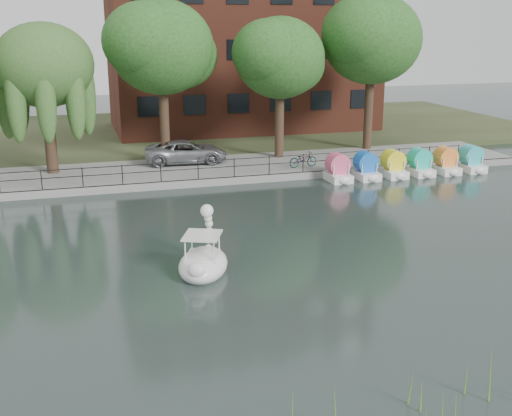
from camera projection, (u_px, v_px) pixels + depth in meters
name	position (u px, v px, depth m)	size (l,w,h in m)	color
ground_plane	(275.00, 276.00, 22.39)	(120.00, 120.00, 0.00)	#3A4946
promenade	(189.00, 171.00, 37.06)	(40.00, 6.00, 0.40)	gray
kerb	(199.00, 183.00, 34.34)	(40.00, 0.25, 0.40)	gray
land_strip	(155.00, 133.00, 49.95)	(60.00, 22.00, 0.36)	#47512D
railing	(198.00, 165.00, 34.26)	(32.00, 0.05, 1.00)	black
apartment_building	(241.00, 10.00, 49.25)	(20.00, 10.07, 18.00)	#4C1E16
willow_mid	(44.00, 66.00, 34.24)	(5.32, 5.32, 8.15)	#473323
broadleaf_center	(162.00, 48.00, 36.70)	(6.00, 6.00, 9.25)	#473323
broadleaf_right	(280.00, 59.00, 38.34)	(5.40, 5.40, 8.32)	#473323
broadleaf_far	(372.00, 40.00, 40.75)	(6.30, 6.30, 9.71)	#473323
minivan	(186.00, 150.00, 38.04)	(5.60, 2.57, 1.56)	gray
bicycle	(303.00, 159.00, 37.07)	(1.72, 0.60, 1.00)	gray
swan_boat	(203.00, 259.00, 22.55)	(2.59, 3.11, 2.26)	white
pedal_boat_row	(407.00, 165.00, 36.64)	(9.65, 1.70, 1.40)	white
reed_bank	(497.00, 399.00, 14.02)	(24.00, 2.40, 1.20)	#669938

